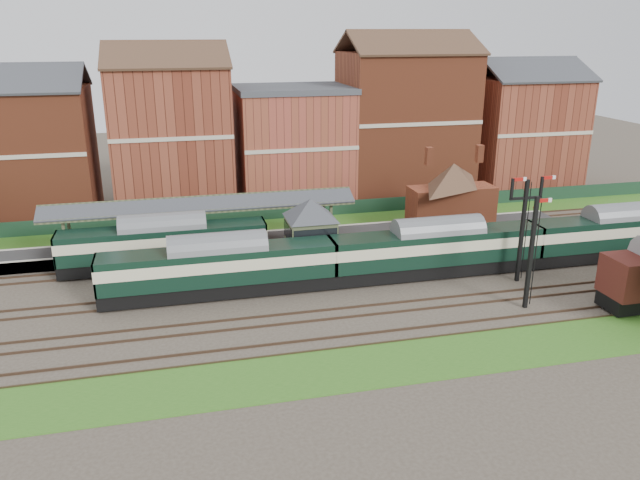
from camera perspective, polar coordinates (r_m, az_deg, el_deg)
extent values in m
plane|color=#473D33|center=(47.95, 3.54, -3.91)|extent=(160.00, 160.00, 0.00)
cube|color=#2D6619|center=(62.48, -0.75, 1.63)|extent=(90.00, 4.50, 0.06)
cube|color=#2D6619|center=(37.81, 8.94, -10.69)|extent=(90.00, 5.00, 0.06)
cube|color=#193823|center=(64.15, -1.15, 2.76)|extent=(90.00, 0.12, 1.50)
cube|color=#2D2D2D|center=(55.60, -4.34, -0.12)|extent=(55.00, 3.40, 1.00)
cube|color=#687855|center=(49.70, -0.84, -1.55)|extent=(3.40, 3.20, 2.40)
cube|color=#3E482D|center=(48.98, -0.86, 0.86)|extent=(3.60, 3.40, 2.00)
pyramid|color=#383A3F|center=(48.45, -0.87, 2.89)|extent=(5.40, 5.40, 1.60)
cube|color=maroon|center=(51.98, 7.79, -0.92)|extent=(3.00, 2.40, 2.20)
cube|color=#4C3323|center=(50.94, 8.12, 0.38)|extent=(3.20, 1.34, 0.79)
cube|color=#4C3323|center=(52.09, 7.60, 0.82)|extent=(3.20, 1.34, 0.79)
cube|color=brown|center=(59.87, 11.89, 3.16)|extent=(8.00, 3.00, 3.50)
pyramid|color=#4C3323|center=(59.19, 12.07, 5.82)|extent=(8.10, 8.10, 2.20)
cube|color=brown|center=(58.05, 9.86, 6.21)|extent=(0.60, 0.60, 1.60)
cube|color=brown|center=(60.19, 14.27, 6.36)|extent=(0.60, 0.60, 1.60)
cube|color=#3E482D|center=(53.77, -22.32, 0.28)|extent=(0.22, 0.22, 3.40)
cube|color=#3E482D|center=(57.10, 0.35, 2.76)|extent=(0.22, 0.22, 3.40)
cube|color=#383A3F|center=(52.91, -10.71, 3.26)|extent=(26.00, 1.99, 0.90)
cube|color=#383A3F|center=(54.74, -10.83, 3.77)|extent=(26.00, 1.99, 0.90)
cube|color=#3E482D|center=(53.73, -10.79, 3.91)|extent=(26.00, 0.20, 0.20)
cube|color=black|center=(49.24, 17.98, 0.75)|extent=(0.25, 0.25, 8.00)
cube|color=black|center=(48.54, 18.29, 3.66)|extent=(2.60, 0.18, 0.18)
cube|color=#B2140F|center=(47.86, 17.80, 5.30)|extent=(1.10, 0.08, 0.25)
cube|color=#B2140F|center=(49.14, 20.21, 5.38)|extent=(1.10, 0.08, 0.25)
cube|color=black|center=(44.61, 18.72, -1.19)|extent=(0.25, 0.25, 8.00)
cube|color=#B2140F|center=(43.85, 19.84, 3.42)|extent=(1.10, 0.08, 0.25)
cube|color=brown|center=(69.83, -25.79, 7.07)|extent=(14.00, 10.00, 13.00)
cube|color=maroon|center=(68.09, -13.39, 9.03)|extent=(12.00, 10.00, 15.00)
cube|color=#9D4232|center=(69.62, -2.44, 8.47)|extent=(12.00, 10.00, 12.00)
cube|color=brown|center=(72.90, 7.77, 10.38)|extent=(14.00, 10.00, 16.00)
cube|color=maroon|center=(79.76, 17.96, 9.28)|extent=(12.00, 10.00, 13.00)
cube|color=black|center=(45.89, -9.15, -4.29)|extent=(16.85, 2.36, 1.03)
cube|color=black|center=(45.25, -9.27, -2.27)|extent=(16.85, 2.62, 2.43)
cube|color=beige|center=(45.14, -9.29, -1.93)|extent=(16.87, 2.66, 0.84)
cube|color=slate|center=(44.78, -9.36, -0.65)|extent=(16.85, 2.62, 0.56)
cube|color=black|center=(49.82, 10.53, -2.48)|extent=(16.85, 2.36, 1.03)
cube|color=black|center=(49.23, 10.65, -0.60)|extent=(16.85, 2.62, 2.43)
cube|color=beige|center=(49.13, 10.67, -0.28)|extent=(16.87, 2.66, 0.84)
cube|color=slate|center=(48.80, 10.75, 0.91)|extent=(16.85, 2.62, 0.56)
cube|color=black|center=(58.54, 25.80, -0.85)|extent=(16.85, 2.36, 1.03)
cube|color=black|center=(58.03, 26.04, 0.76)|extent=(16.85, 2.62, 2.43)
cube|color=beige|center=(57.95, 26.08, 1.03)|extent=(16.87, 2.66, 0.84)
cube|color=slate|center=(57.67, 26.24, 2.04)|extent=(16.85, 2.62, 0.56)
cube|color=black|center=(51.88, -13.93, -1.87)|extent=(16.32, 2.28, 1.00)
cube|color=black|center=(51.32, -14.08, -0.12)|extent=(16.32, 2.54, 2.36)
cube|color=beige|center=(51.23, -14.10, 0.18)|extent=(16.34, 2.58, 0.82)
cube|color=slate|center=(50.92, -14.20, 1.28)|extent=(16.32, 2.54, 0.54)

